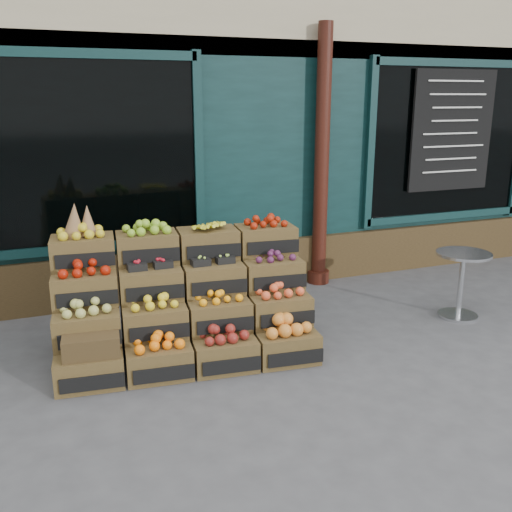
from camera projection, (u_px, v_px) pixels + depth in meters
name	position (u px, v px, depth m)	size (l,w,h in m)	color
ground	(304.00, 362.00, 5.23)	(60.00, 60.00, 0.00)	#464649
shop_facade	(169.00, 94.00, 9.17)	(12.00, 6.24, 4.80)	#0C2A2A
crate_display	(183.00, 307.00, 5.36)	(2.41, 1.35, 1.44)	brown
spare_crates	(93.00, 360.00, 4.76)	(0.49, 0.37, 0.46)	brown
bistro_table	(462.00, 277.00, 6.19)	(0.58, 0.58, 0.74)	silver
shopkeeper	(78.00, 211.00, 6.99)	(0.73, 0.48, 2.00)	#1D6835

